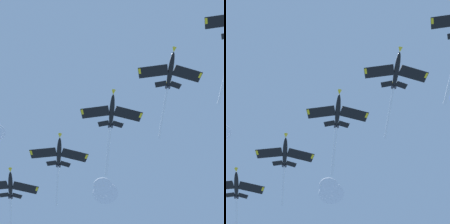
{
  "view_description": "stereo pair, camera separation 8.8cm",
  "coord_description": "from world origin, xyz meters",
  "views": [
    {
      "loc": [
        12.42,
        51.5,
        1.71
      ],
      "look_at": [
        12.49,
        -42.45,
        105.61
      ],
      "focal_mm": 69.97,
      "sensor_mm": 36.0,
      "label": 1
    },
    {
      "loc": [
        12.51,
        51.5,
        1.71
      ],
      "look_at": [
        12.49,
        -42.45,
        105.61
      ],
      "focal_mm": 69.97,
      "sensor_mm": 36.0,
      "label": 2
    }
  ],
  "objects": [
    {
      "name": "jet_second",
      "position": [
        -5.14,
        -31.32,
        108.33
      ],
      "size": [
        20.12,
        32.29,
        7.23
      ],
      "color": "black"
    },
    {
      "name": "jet_fifth",
      "position": [
        49.23,
        -75.87,
        98.91
      ],
      "size": [
        20.06,
        33.37,
        7.53
      ],
      "color": "black"
    },
    {
      "name": "jet_fourth",
      "position": [
        30.83,
        -60.88,
        101.8
      ],
      "size": [
        20.08,
        31.44,
        6.97
      ],
      "color": "black"
    },
    {
      "name": "cloud_high",
      "position": [
        16.37,
        -133.04,
        143.69
      ],
      "size": [
        13.58,
        19.63,
        9.34
      ],
      "color": "white"
    },
    {
      "name": "jet_third",
      "position": [
        12.91,
        -46.14,
        104.28
      ],
      "size": [
        20.13,
        33.16,
        7.75
      ],
      "color": "black"
    }
  ]
}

